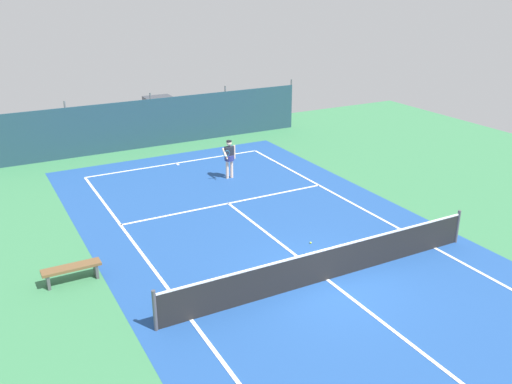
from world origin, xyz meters
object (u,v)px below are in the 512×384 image
object	(u,v)px
tennis_player	(229,156)
courtside_bench	(72,270)
tennis_ball_near_player	(311,243)
parked_car	(161,113)
tennis_net	(328,264)

from	to	relation	value
tennis_player	courtside_bench	xyz separation A→B (m)	(-7.60, -5.65, -0.59)
tennis_ball_near_player	courtside_bench	size ratio (longest dim) A/B	0.04
parked_car	tennis_ball_near_player	bearing A→B (deg)	-91.80
tennis_player	tennis_ball_near_player	distance (m)	6.91
tennis_ball_near_player	courtside_bench	world-z (taller)	courtside_bench
parked_car	tennis_net	bearing A→B (deg)	-94.11
tennis_player	parked_car	size ratio (longest dim) A/B	0.39
tennis_player	tennis_ball_near_player	bearing A→B (deg)	91.39
tennis_net	courtside_bench	xyz separation A→B (m)	(-6.31, 3.29, -0.14)
tennis_player	courtside_bench	size ratio (longest dim) A/B	1.03
parked_car	courtside_bench	xyz separation A→B (m)	(-7.95, -15.23, -0.46)
tennis_net	parked_car	size ratio (longest dim) A/B	2.39
tennis_net	tennis_ball_near_player	distance (m)	2.33
tennis_player	tennis_ball_near_player	size ratio (longest dim) A/B	24.85
tennis_ball_near_player	tennis_net	bearing A→B (deg)	-111.95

